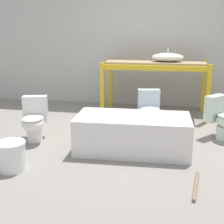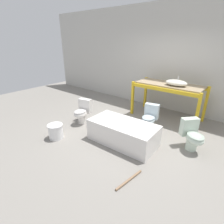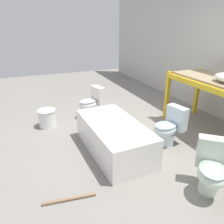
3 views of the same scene
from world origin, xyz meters
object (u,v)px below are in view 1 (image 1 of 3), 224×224
Objects in this scene: sink_basin at (168,57)px; toilet_extra at (224,118)px; toilet_near at (150,111)px; bucket_white at (11,155)px; toilet_far at (34,120)px; bathtub_main at (133,131)px.

sink_basin reaches higher than toilet_extra.
toilet_near is 1.82× the size of bucket_white.
toilet_near is 1.00× the size of toilet_far.
bathtub_main is at bearing 32.63° from bucket_white.
sink_basin is 2.65m from toilet_far.
bucket_white is at bearing -122.75° from sink_basin.
toilet_extra is (1.11, -0.22, 0.00)m from toilet_near.
toilet_extra is (2.74, 0.59, 0.00)m from toilet_far.
sink_basin is 2.04m from bathtub_main.
bucket_white is at bearing -140.34° from toilet_near.
toilet_near and toilet_far have the same top height.
toilet_far is at bearing 143.63° from toilet_extra.
toilet_extra is at bearing 26.97° from bathtub_main.
toilet_far is (-1.47, 0.12, 0.04)m from bathtub_main.
toilet_near is 2.32m from bucket_white.
sink_basin reaches higher than bathtub_main.
bathtub_main is at bearing -110.21° from toilet_near.
toilet_near is 1.00× the size of toilet_extra.
sink_basin is 1.22m from toilet_near.
toilet_far is at bearing -164.00° from toilet_near.
sink_basin is 0.89× the size of toilet_extra.
bathtub_main is 1.47m from toilet_far.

